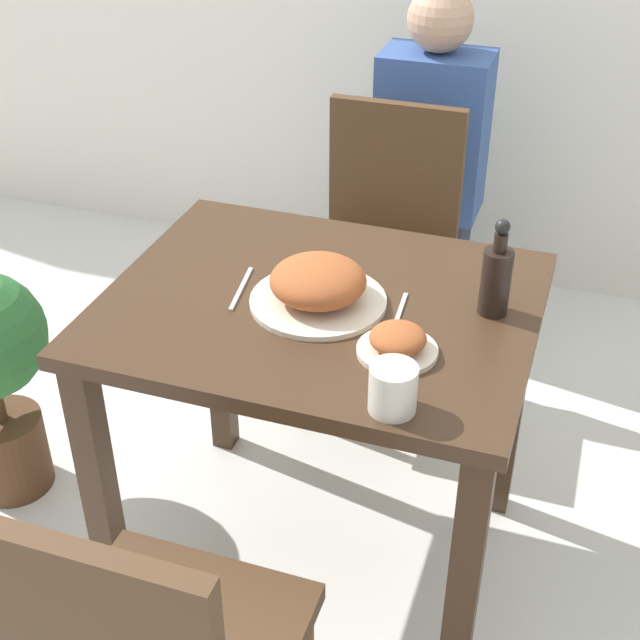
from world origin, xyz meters
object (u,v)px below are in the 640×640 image
drink_cup (393,389)px  person_figure (429,172)px  food_plate (318,285)px  sauce_bottle (496,278)px  side_plate (398,342)px  chair_far (383,243)px

drink_cup → person_figure: person_figure is taller
food_plate → sauce_bottle: size_ratio=1.36×
person_figure → side_plate: bearing=-80.4°
side_plate → person_figure: size_ratio=0.14×
drink_cup → sauce_bottle: sauce_bottle is taller
food_plate → sauce_bottle: 0.37m
food_plate → sauce_bottle: bearing=13.5°
sauce_bottle → chair_far: bearing=121.3°
chair_far → side_plate: chair_far is taller
food_plate → person_figure: size_ratio=0.25×
food_plate → drink_cup: size_ratio=3.19×
side_plate → sauce_bottle: 0.26m
chair_far → person_figure: size_ratio=0.77×
chair_far → drink_cup: size_ratio=9.97×
chair_far → sauce_bottle: (0.41, -0.67, 0.34)m
food_plate → person_figure: (-0.01, 1.16, -0.23)m
chair_far → food_plate: 0.82m
chair_far → sauce_bottle: 0.86m
food_plate → sauce_bottle: (0.35, 0.08, 0.04)m
sauce_bottle → person_figure: (-0.37, 1.08, -0.27)m
side_plate → person_figure: 1.32m
food_plate → sauce_bottle: sauce_bottle is taller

